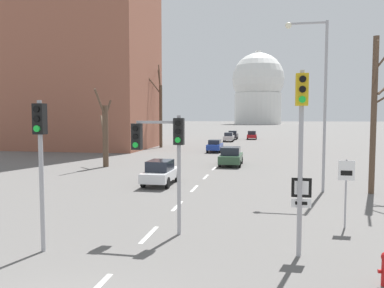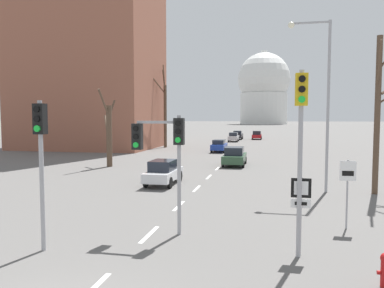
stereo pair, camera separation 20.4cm
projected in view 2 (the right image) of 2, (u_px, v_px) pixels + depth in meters
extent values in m
cube|color=silver|center=(149.00, 234.00, 13.64)|extent=(0.16, 2.00, 0.01)
cube|color=silver|center=(179.00, 206.00, 18.04)|extent=(0.16, 2.00, 0.01)
cube|color=silver|center=(197.00, 188.00, 22.43)|extent=(0.16, 2.00, 0.01)
cube|color=silver|center=(209.00, 177.00, 26.82)|extent=(0.16, 2.00, 0.01)
cube|color=silver|center=(217.00, 168.00, 31.22)|extent=(0.16, 2.00, 0.01)
cube|color=silver|center=(224.00, 162.00, 35.61)|extent=(0.16, 2.00, 0.01)
cube|color=silver|center=(229.00, 157.00, 40.00)|extent=(0.16, 2.00, 0.01)
cube|color=silver|center=(233.00, 153.00, 44.40)|extent=(0.16, 2.00, 0.01)
cube|color=silver|center=(236.00, 150.00, 48.79)|extent=(0.16, 2.00, 0.01)
cylinder|color=#9E9EA3|center=(300.00, 165.00, 11.26)|extent=(0.14, 0.14, 5.67)
cube|color=gold|center=(301.00, 90.00, 11.10)|extent=(0.36, 0.28, 0.96)
cylinder|color=black|center=(302.00, 79.00, 10.92)|extent=(0.20, 0.06, 0.20)
cylinder|color=black|center=(302.00, 89.00, 10.94)|extent=(0.20, 0.06, 0.20)
cylinder|color=green|center=(302.00, 99.00, 10.96)|extent=(0.20, 0.06, 0.20)
cylinder|color=#9E9EA3|center=(179.00, 175.00, 13.51)|extent=(0.14, 0.14, 4.34)
cube|color=black|center=(179.00, 131.00, 13.40)|extent=(0.36, 0.28, 0.96)
cylinder|color=black|center=(178.00, 123.00, 13.21)|extent=(0.20, 0.06, 0.20)
cylinder|color=black|center=(178.00, 132.00, 13.23)|extent=(0.20, 0.06, 0.20)
cylinder|color=green|center=(178.00, 140.00, 13.26)|extent=(0.20, 0.06, 0.20)
cube|color=#9E9EA3|center=(158.00, 122.00, 13.54)|extent=(1.58, 0.10, 0.10)
cube|color=black|center=(137.00, 137.00, 13.74)|extent=(0.36, 0.28, 0.96)
cylinder|color=black|center=(136.00, 129.00, 13.55)|extent=(0.20, 0.06, 0.20)
cylinder|color=black|center=(136.00, 137.00, 13.57)|extent=(0.20, 0.06, 0.20)
cylinder|color=green|center=(136.00, 145.00, 13.59)|extent=(0.20, 0.06, 0.20)
cylinder|color=#9E9EA3|center=(42.00, 176.00, 11.84)|extent=(0.14, 0.14, 4.80)
cube|color=black|center=(40.00, 119.00, 11.71)|extent=(0.36, 0.28, 0.96)
cylinder|color=black|center=(36.00, 109.00, 11.53)|extent=(0.20, 0.06, 0.20)
cylinder|color=black|center=(37.00, 119.00, 11.55)|extent=(0.20, 0.06, 0.20)
cylinder|color=green|center=(37.00, 129.00, 11.57)|extent=(0.20, 0.06, 0.20)
cylinder|color=#9E9EA3|center=(300.00, 216.00, 11.48)|extent=(0.07, 0.07, 2.47)
cube|color=black|center=(301.00, 188.00, 11.40)|extent=(0.60, 0.03, 0.60)
cube|color=white|center=(301.00, 188.00, 11.38)|extent=(0.42, 0.01, 0.42)
cube|color=white|center=(301.00, 203.00, 11.44)|extent=(0.60, 0.03, 0.28)
cube|color=black|center=(301.00, 204.00, 11.42)|extent=(0.36, 0.01, 0.10)
cylinder|color=#9E9EA3|center=(347.00, 194.00, 14.28)|extent=(0.07, 0.07, 2.67)
cube|color=white|center=(348.00, 171.00, 14.19)|extent=(0.60, 0.03, 0.76)
cube|color=black|center=(348.00, 173.00, 14.18)|extent=(0.42, 0.01, 0.19)
cylinder|color=#B21414|center=(379.00, 273.00, 9.41)|extent=(0.08, 0.10, 0.10)
cylinder|color=#9E9EA3|center=(328.00, 107.00, 21.00)|extent=(0.16, 0.16, 9.65)
cube|color=#9E9EA3|center=(311.00, 23.00, 20.87)|extent=(2.09, 0.10, 0.10)
sphere|color=#F2EAC6|center=(291.00, 25.00, 21.09)|extent=(0.36, 0.36, 0.36)
cube|color=maroon|center=(257.00, 136.00, 72.71)|extent=(1.77, 4.40, 0.60)
cube|color=#1E232D|center=(257.00, 133.00, 72.45)|extent=(1.50, 2.11, 0.70)
cylinder|color=black|center=(253.00, 137.00, 74.23)|extent=(0.18, 0.64, 0.64)
cylinder|color=black|center=(261.00, 137.00, 73.89)|extent=(0.18, 0.64, 0.64)
cylinder|color=black|center=(252.00, 138.00, 71.57)|extent=(0.18, 0.64, 0.64)
cylinder|color=black|center=(261.00, 138.00, 71.23)|extent=(0.18, 0.64, 0.64)
cube|color=navy|center=(219.00, 147.00, 46.05)|extent=(1.62, 4.17, 0.64)
cube|color=#1E232D|center=(219.00, 142.00, 45.80)|extent=(1.37, 2.00, 0.53)
cylinder|color=black|center=(215.00, 148.00, 47.49)|extent=(0.18, 0.69, 0.69)
cylinder|color=black|center=(226.00, 148.00, 47.18)|extent=(0.18, 0.69, 0.69)
cylinder|color=black|center=(211.00, 150.00, 44.96)|extent=(0.18, 0.69, 0.69)
cylinder|color=black|center=(224.00, 150.00, 44.65)|extent=(0.18, 0.69, 0.69)
cube|color=#B7B7BC|center=(234.00, 138.00, 65.90)|extent=(1.64, 4.33, 0.68)
cube|color=#1E232D|center=(234.00, 134.00, 65.64)|extent=(1.39, 2.08, 0.60)
cylinder|color=black|center=(230.00, 139.00, 67.39)|extent=(0.18, 0.66, 0.66)
cylinder|color=black|center=(239.00, 139.00, 67.08)|extent=(0.18, 0.66, 0.66)
cylinder|color=black|center=(228.00, 140.00, 64.77)|extent=(0.18, 0.66, 0.66)
cylinder|color=black|center=(237.00, 140.00, 64.45)|extent=(0.18, 0.66, 0.66)
cube|color=black|center=(238.00, 136.00, 72.62)|extent=(1.73, 4.58, 0.74)
cube|color=#1E232D|center=(238.00, 132.00, 72.35)|extent=(1.47, 2.20, 0.62)
cylinder|color=black|center=(234.00, 137.00, 74.20)|extent=(0.18, 0.63, 0.63)
cylinder|color=black|center=(243.00, 137.00, 73.87)|extent=(0.18, 0.63, 0.63)
cylinder|color=black|center=(233.00, 138.00, 71.43)|extent=(0.18, 0.63, 0.63)
cylinder|color=black|center=(241.00, 138.00, 71.10)|extent=(0.18, 0.63, 0.63)
cube|color=#2D4C33|center=(235.00, 158.00, 33.25)|extent=(1.84, 4.57, 0.66)
cube|color=#1E232D|center=(234.00, 151.00, 32.98)|extent=(1.57, 2.19, 0.68)
cylinder|color=black|center=(227.00, 160.00, 34.83)|extent=(0.18, 0.63, 0.63)
cylinder|color=black|center=(245.00, 160.00, 34.48)|extent=(0.18, 0.63, 0.63)
cylinder|color=black|center=(223.00, 163.00, 32.07)|extent=(0.18, 0.63, 0.63)
cylinder|color=black|center=(243.00, 164.00, 31.71)|extent=(0.18, 0.63, 0.63)
cube|color=silver|center=(164.00, 174.00, 23.82)|extent=(1.62, 4.10, 0.58)
cube|color=#1E232D|center=(163.00, 165.00, 23.58)|extent=(1.38, 1.97, 0.64)
cylinder|color=black|center=(158.00, 176.00, 25.24)|extent=(0.18, 0.69, 0.69)
cylinder|color=black|center=(180.00, 176.00, 24.93)|extent=(0.18, 0.69, 0.69)
cylinder|color=black|center=(146.00, 182.00, 22.76)|extent=(0.18, 0.69, 0.69)
cylinder|color=black|center=(170.00, 183.00, 22.45)|extent=(0.18, 0.69, 0.69)
cylinder|color=brown|center=(109.00, 136.00, 32.29)|extent=(0.48, 0.48, 5.29)
cylinder|color=brown|center=(112.00, 109.00, 32.46)|extent=(0.39, 0.89, 1.55)
cylinder|color=brown|center=(104.00, 103.00, 31.41)|extent=(0.39, 1.58, 2.32)
cylinder|color=brown|center=(106.00, 124.00, 33.16)|extent=(1.22, 1.91, 1.54)
cylinder|color=brown|center=(377.00, 116.00, 20.55)|extent=(0.31, 0.31, 8.71)
cylinder|color=brown|center=(379.00, 63.00, 19.35)|extent=(0.56, 2.28, 2.12)
cylinder|color=brown|center=(165.00, 116.00, 52.84)|extent=(0.43, 0.43, 8.77)
cylinder|color=brown|center=(164.00, 80.00, 51.38)|extent=(0.49, 2.31, 3.84)
cylinder|color=brown|center=(164.00, 81.00, 53.18)|extent=(0.87, 1.44, 3.25)
cylinder|color=brown|center=(155.00, 81.00, 51.26)|extent=(1.68, 3.17, 2.89)
cylinder|color=silver|center=(263.00, 109.00, 233.40)|extent=(28.89, 28.89, 19.26)
sphere|color=silver|center=(264.00, 79.00, 232.08)|extent=(32.10, 32.10, 32.10)
cylinder|color=silver|center=(264.00, 55.00, 231.05)|extent=(3.85, 3.85, 5.62)
cube|color=#935642|center=(90.00, 45.00, 51.90)|extent=(18.00, 14.00, 28.59)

